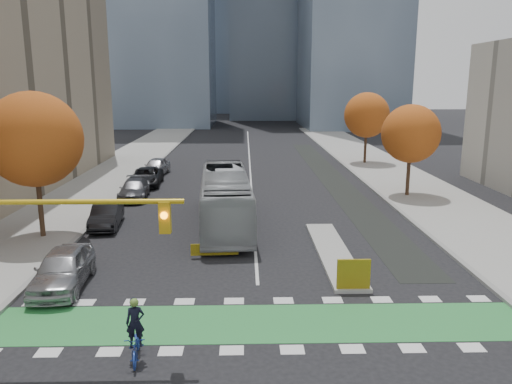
{
  "coord_description": "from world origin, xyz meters",
  "views": [
    {
      "loc": [
        -0.54,
        -15.35,
        8.65
      ],
      "look_at": [
        0.05,
        10.31,
        3.0
      ],
      "focal_mm": 35.0,
      "sensor_mm": 36.0,
      "label": 1
    }
  ],
  "objects_px": {
    "hazard_board": "(354,274)",
    "tree_east_near": "(411,134)",
    "traffic_signal_west": "(5,236)",
    "parked_car_c": "(134,189)",
    "parked_car_e": "(156,166)",
    "bus": "(225,199)",
    "parked_car_b": "(106,215)",
    "tree_west": "(34,139)",
    "parked_car_d": "(146,177)",
    "cyclist": "(136,339)",
    "tree_east_far": "(367,115)",
    "parked_car_a": "(63,269)"
  },
  "relations": [
    {
      "from": "hazard_board",
      "to": "tree_east_near",
      "type": "bearing_deg",
      "value": 65.8
    },
    {
      "from": "traffic_signal_west",
      "to": "parked_car_c",
      "type": "bearing_deg",
      "value": 92.6
    },
    {
      "from": "tree_east_near",
      "to": "parked_car_e",
      "type": "xyz_separation_m",
      "value": [
        -21.0,
        9.79,
        -4.05
      ]
    },
    {
      "from": "traffic_signal_west",
      "to": "parked_car_e",
      "type": "height_order",
      "value": "traffic_signal_west"
    },
    {
      "from": "tree_east_near",
      "to": "bus",
      "type": "bearing_deg",
      "value": -150.85
    },
    {
      "from": "parked_car_b",
      "to": "tree_west",
      "type": "bearing_deg",
      "value": -149.52
    },
    {
      "from": "parked_car_d",
      "to": "cyclist",
      "type": "bearing_deg",
      "value": -82.45
    },
    {
      "from": "tree_east_near",
      "to": "parked_car_b",
      "type": "height_order",
      "value": "tree_east_near"
    },
    {
      "from": "cyclist",
      "to": "parked_car_d",
      "type": "xyz_separation_m",
      "value": [
        -4.99,
        27.64,
        0.05
      ]
    },
    {
      "from": "bus",
      "to": "parked_car_e",
      "type": "relative_size",
      "value": 2.54
    },
    {
      "from": "parked_car_c",
      "to": "tree_east_far",
      "type": "bearing_deg",
      "value": 32.31
    },
    {
      "from": "tree_east_far",
      "to": "parked_car_d",
      "type": "height_order",
      "value": "tree_east_far"
    },
    {
      "from": "hazard_board",
      "to": "cyclist",
      "type": "relative_size",
      "value": 0.67
    },
    {
      "from": "tree_west",
      "to": "hazard_board",
      "type": "bearing_deg",
      "value": -25.99
    },
    {
      "from": "bus",
      "to": "parked_car_c",
      "type": "xyz_separation_m",
      "value": [
        -7.21,
        7.45,
        -0.96
      ]
    },
    {
      "from": "cyclist",
      "to": "parked_car_e",
      "type": "relative_size",
      "value": 0.44
    },
    {
      "from": "traffic_signal_west",
      "to": "bus",
      "type": "height_order",
      "value": "traffic_signal_west"
    },
    {
      "from": "parked_car_a",
      "to": "parked_car_b",
      "type": "xyz_separation_m",
      "value": [
        -0.63,
        9.21,
        -0.11
      ]
    },
    {
      "from": "hazard_board",
      "to": "parked_car_d",
      "type": "distance_m",
      "value": 26.07
    },
    {
      "from": "tree_east_near",
      "to": "tree_west",
      "type": "bearing_deg",
      "value": -157.38
    },
    {
      "from": "bus",
      "to": "parked_car_a",
      "type": "relative_size",
      "value": 2.45
    },
    {
      "from": "cyclist",
      "to": "parked_car_e",
      "type": "bearing_deg",
      "value": 91.53
    },
    {
      "from": "parked_car_b",
      "to": "bus",
      "type": "bearing_deg",
      "value": -4.93
    },
    {
      "from": "hazard_board",
      "to": "tree_east_near",
      "type": "distance_m",
      "value": 19.93
    },
    {
      "from": "parked_car_e",
      "to": "parked_car_d",
      "type": "bearing_deg",
      "value": -84.22
    },
    {
      "from": "hazard_board",
      "to": "traffic_signal_west",
      "type": "relative_size",
      "value": 0.16
    },
    {
      "from": "bus",
      "to": "parked_car_d",
      "type": "distance_m",
      "value": 14.45
    },
    {
      "from": "tree_west",
      "to": "parked_car_d",
      "type": "distance_m",
      "value": 15.86
    },
    {
      "from": "parked_car_d",
      "to": "tree_west",
      "type": "bearing_deg",
      "value": -104.15
    },
    {
      "from": "tree_west",
      "to": "traffic_signal_west",
      "type": "relative_size",
      "value": 0.96
    },
    {
      "from": "cyclist",
      "to": "tree_west",
      "type": "bearing_deg",
      "value": 114.72
    },
    {
      "from": "bus",
      "to": "traffic_signal_west",
      "type": "bearing_deg",
      "value": -116.05
    },
    {
      "from": "parked_car_d",
      "to": "bus",
      "type": "bearing_deg",
      "value": -62.41
    },
    {
      "from": "parked_car_a",
      "to": "parked_car_e",
      "type": "xyz_separation_m",
      "value": [
        -0.63,
        26.79,
        -0.03
      ]
    },
    {
      "from": "tree_east_near",
      "to": "parked_car_c",
      "type": "distance_m",
      "value": 21.35
    },
    {
      "from": "tree_east_far",
      "to": "cyclist",
      "type": "xyz_separation_m",
      "value": [
        -16.51,
        -38.85,
        -4.55
      ]
    },
    {
      "from": "tree_east_near",
      "to": "parked_car_e",
      "type": "height_order",
      "value": "tree_east_near"
    },
    {
      "from": "parked_car_d",
      "to": "parked_car_e",
      "type": "relative_size",
      "value": 1.13
    },
    {
      "from": "tree_east_near",
      "to": "parked_car_b",
      "type": "xyz_separation_m",
      "value": [
        -21.0,
        -7.79,
        -4.13
      ]
    },
    {
      "from": "parked_car_a",
      "to": "parked_car_b",
      "type": "bearing_deg",
      "value": 89.9
    },
    {
      "from": "tree_east_far",
      "to": "bus",
      "type": "xyz_separation_m",
      "value": [
        -14.23,
        -23.66,
        -3.55
      ]
    },
    {
      "from": "tree_east_far",
      "to": "parked_car_c",
      "type": "distance_m",
      "value": 27.26
    },
    {
      "from": "tree_east_near",
      "to": "bus",
      "type": "height_order",
      "value": "tree_east_near"
    },
    {
      "from": "parked_car_b",
      "to": "parked_car_d",
      "type": "distance_m",
      "value": 12.58
    },
    {
      "from": "bus",
      "to": "cyclist",
      "type": "bearing_deg",
      "value": -101.93
    },
    {
      "from": "parked_car_c",
      "to": "hazard_board",
      "type": "bearing_deg",
      "value": -58.43
    },
    {
      "from": "parked_car_b",
      "to": "parked_car_e",
      "type": "height_order",
      "value": "parked_car_e"
    },
    {
      "from": "parked_car_b",
      "to": "parked_car_d",
      "type": "height_order",
      "value": "parked_car_d"
    },
    {
      "from": "tree_east_near",
      "to": "tree_east_far",
      "type": "bearing_deg",
      "value": 88.21
    },
    {
      "from": "tree_west",
      "to": "tree_east_near",
      "type": "bearing_deg",
      "value": 22.62
    }
  ]
}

